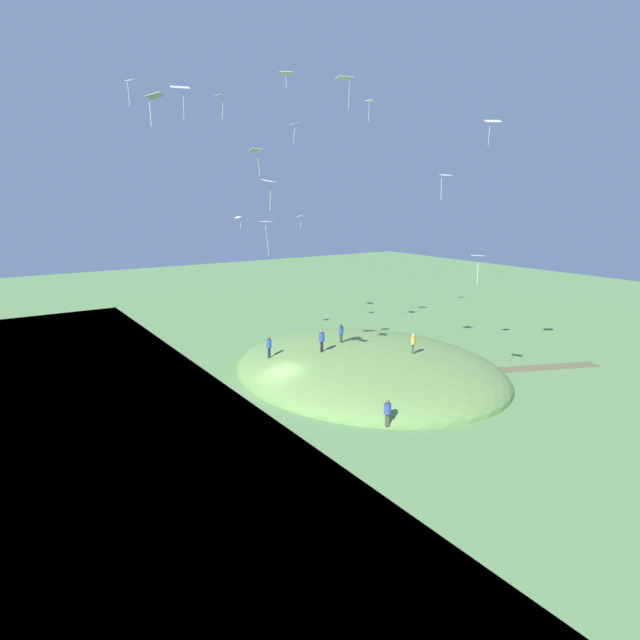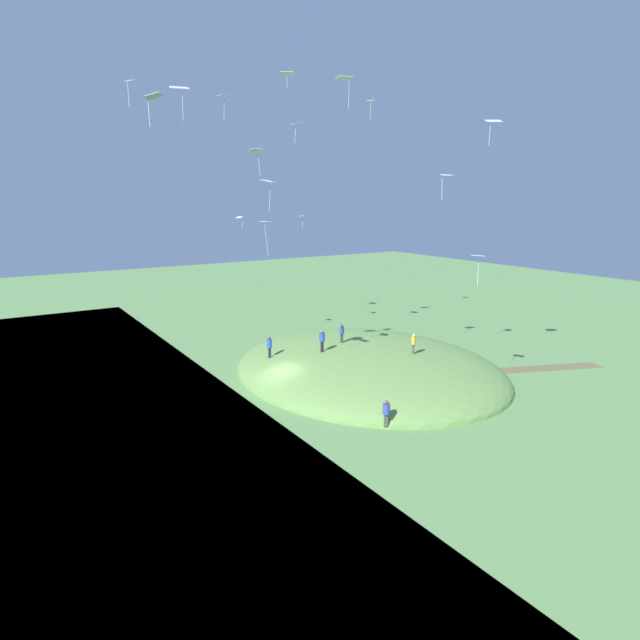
{
  "view_description": "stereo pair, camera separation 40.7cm",
  "coord_description": "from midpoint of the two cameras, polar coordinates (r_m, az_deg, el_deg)",
  "views": [
    {
      "loc": [
        -18.47,
        -33.67,
        14.22
      ],
      "look_at": [
        2.91,
        -1.31,
        5.37
      ],
      "focal_mm": 29.77,
      "sensor_mm": 36.0,
      "label": 1
    },
    {
      "loc": [
        -18.13,
        -33.89,
        14.22
      ],
      "look_at": [
        2.91,
        -1.31,
        5.37
      ],
      "focal_mm": 29.77,
      "sensor_mm": 36.0,
      "label": 2
    }
  ],
  "objects": [
    {
      "name": "kite_11",
      "position": [
        39.89,
        16.43,
        6.46
      ],
      "size": [
        1.0,
        1.16,
        2.27
      ],
      "color": "white"
    },
    {
      "name": "dirt_path",
      "position": [
        49.74,
        22.43,
        -4.74
      ],
      "size": [
        10.41,
        5.44,
        0.04
      ],
      "primitive_type": "cube",
      "rotation": [
        0.0,
        0.0,
        -0.39
      ],
      "color": "brown",
      "rests_on": "ground_plane"
    },
    {
      "name": "kite_5",
      "position": [
        53.01,
        -10.82,
        22.53
      ],
      "size": [
        0.8,
        1.13,
        2.06
      ],
      "color": "white"
    },
    {
      "name": "person_near_shore",
      "position": [
        42.82,
        9.71,
        -2.25
      ],
      "size": [
        0.53,
        0.53,
        1.65
      ],
      "rotation": [
        0.0,
        0.0,
        2.42
      ],
      "color": "#54454A",
      "rests_on": "grass_hill"
    },
    {
      "name": "kite_15",
      "position": [
        56.69,
        5.17,
        22.27
      ],
      "size": [
        0.8,
        0.97,
        1.98
      ],
      "color": "white"
    },
    {
      "name": "grass_hill",
      "position": [
        45.48,
        4.82,
        -5.42
      ],
      "size": [
        21.24,
        24.97,
        4.58
      ],
      "primitive_type": "ellipsoid",
      "color": "#6C964B",
      "rests_on": "ground_plane"
    },
    {
      "name": "person_watching_kites",
      "position": [
        45.19,
        2.03,
        -1.22
      ],
      "size": [
        0.54,
        0.54,
        1.59
      ],
      "rotation": [
        0.0,
        0.0,
        2.04
      ],
      "color": "#363B2F",
      "rests_on": "grass_hill"
    },
    {
      "name": "kite_3",
      "position": [
        39.04,
        2.38,
        24.45
      ],
      "size": [
        1.2,
        0.96,
        1.99
      ],
      "color": "silver"
    },
    {
      "name": "kite_1",
      "position": [
        36.97,
        -20.07,
        22.85
      ],
      "size": [
        0.68,
        0.74,
        1.65
      ],
      "color": "white"
    },
    {
      "name": "person_on_hilltop",
      "position": [
        34.03,
        6.92,
        -9.57
      ],
      "size": [
        0.63,
        0.63,
        1.76
      ],
      "rotation": [
        0.0,
        0.0,
        5.75
      ],
      "color": "#504D42",
      "rests_on": "grass_hill"
    },
    {
      "name": "kite_4",
      "position": [
        34.81,
        -6.08,
        10.16
      ],
      "size": [
        0.61,
        0.83,
        2.2
      ],
      "color": "white"
    },
    {
      "name": "kite_14",
      "position": [
        41.77,
        -7.21,
        17.52
      ],
      "size": [
        0.92,
        0.62,
        1.98
      ],
      "color": "silver"
    },
    {
      "name": "kite_10",
      "position": [
        33.81,
        -15.15,
        22.87
      ],
      "size": [
        1.21,
        0.96,
        1.91
      ],
      "color": "white"
    },
    {
      "name": "kite_9",
      "position": [
        31.01,
        -17.73,
        21.89
      ],
      "size": [
        1.21,
        1.35,
        1.66
      ],
      "color": "white"
    },
    {
      "name": "kite_8",
      "position": [
        55.23,
        -2.29,
        11.05
      ],
      "size": [
        0.94,
        0.83,
        1.38
      ],
      "color": "white"
    },
    {
      "name": "person_walking_path",
      "position": [
        43.58,
        -5.78,
        -2.63
      ],
      "size": [
        0.52,
        0.52,
        1.82
      ],
      "rotation": [
        0.0,
        0.0,
        0.29
      ],
      "color": "navy",
      "rests_on": "grass_hill"
    },
    {
      "name": "kite_0",
      "position": [
        43.8,
        13.06,
        14.76
      ],
      "size": [
        0.95,
        0.79,
        2.0
      ],
      "color": "silver"
    },
    {
      "name": "kite_12",
      "position": [
        48.73,
        -3.95,
        24.9
      ],
      "size": [
        1.31,
        1.2,
        1.19
      ],
      "color": "white"
    },
    {
      "name": "person_with_child",
      "position": [
        42.85,
        -0.09,
        -1.96
      ],
      "size": [
        0.58,
        0.58,
        1.86
      ],
      "rotation": [
        0.0,
        0.0,
        3.46
      ],
      "color": "#342E2C",
      "rests_on": "grass_hill"
    },
    {
      "name": "kite_13",
      "position": [
        41.62,
        17.78,
        19.61
      ],
      "size": [
        1.31,
        1.21,
        1.78
      ],
      "color": "white"
    },
    {
      "name": "ground_plane",
      "position": [
        40.96,
        -4.73,
        -7.51
      ],
      "size": [
        160.0,
        160.0,
        0.0
      ],
      "primitive_type": "plane",
      "color": "#62914F"
    },
    {
      "name": "kite_6",
      "position": [
        51.65,
        -9.02,
        10.77
      ],
      "size": [
        0.67,
        0.75,
        1.16
      ],
      "color": "silver"
    },
    {
      "name": "kite_2",
      "position": [
        35.24,
        -5.81,
        14.51
      ],
      "size": [
        1.34,
        1.32,
        1.98
      ],
      "color": "white"
    },
    {
      "name": "kite_7",
      "position": [
        48.5,
        -2.99,
        20.26
      ],
      "size": [
        0.66,
        0.94,
        1.7
      ],
      "color": "white"
    }
  ]
}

